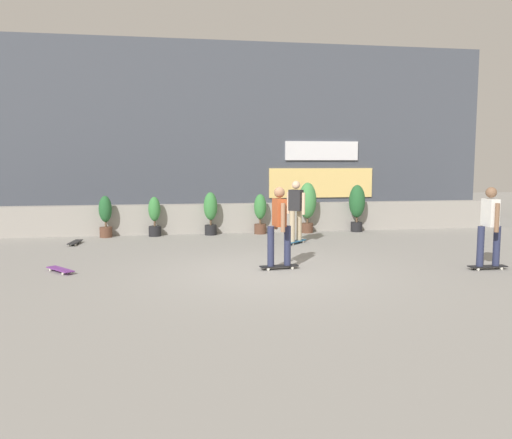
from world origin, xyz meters
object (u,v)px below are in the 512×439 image
object	(u,v)px
potted_plant_0	(105,215)
skater_by_wall_right	(296,209)
skater_mid_plaza	(279,224)
potted_plant_2	(211,211)
potted_plant_4	(308,203)
potted_plant_5	(357,205)
skater_far_right	(490,224)
potted_plant_1	(155,216)
skateboard_aside	(60,269)
potted_plant_3	(260,213)
skateboard_near_camera	(75,242)

from	to	relation	value
potted_plant_0	skater_by_wall_right	world-z (taller)	skater_by_wall_right
skater_mid_plaza	skater_by_wall_right	xyz separation A→B (m)	(1.13, 3.21, 0.00)
potted_plant_2	potted_plant_4	xyz separation A→B (m)	(3.00, 0.00, 0.20)
potted_plant_5	skater_far_right	bearing A→B (deg)	-84.22
potted_plant_1	skater_far_right	xyz separation A→B (m)	(6.88, -6.02, 0.33)
skater_far_right	skateboard_aside	world-z (taller)	skater_far_right
potted_plant_2	potted_plant_3	size ratio (longest dim) A/B	1.06
skater_by_wall_right	potted_plant_4	bearing A→B (deg)	67.05
potted_plant_1	skateboard_aside	xyz separation A→B (m)	(-1.74, -4.89, -0.55)
potted_plant_4	skateboard_aside	bearing A→B (deg)	-142.63
potted_plant_0	skateboard_aside	distance (m)	4.94
potted_plant_0	potted_plant_4	distance (m)	6.07
potted_plant_5	skater_by_wall_right	size ratio (longest dim) A/B	0.87
skater_mid_plaza	skater_far_right	size ratio (longest dim) A/B	1.00
potted_plant_0	skater_far_right	size ratio (longest dim) A/B	0.72
potted_plant_4	skater_mid_plaza	xyz separation A→B (m)	(-2.01, -5.29, 0.03)
potted_plant_0	skater_by_wall_right	distance (m)	5.59
skateboard_near_camera	potted_plant_3	bearing A→B (deg)	13.04
skateboard_near_camera	skateboard_aside	distance (m)	3.69
potted_plant_4	skater_far_right	bearing A→B (deg)	-69.82
potted_plant_0	skateboard_aside	bearing A→B (deg)	-93.96
potted_plant_1	skateboard_near_camera	xyz separation A→B (m)	(-2.07, -1.21, -0.55)
potted_plant_3	skateboard_near_camera	xyz separation A→B (m)	(-5.24, -1.21, -0.59)
potted_plant_1	skateboard_aside	size ratio (longest dim) A/B	1.55
potted_plant_4	potted_plant_2	bearing A→B (deg)	180.00
potted_plant_4	skateboard_near_camera	size ratio (longest dim) A/B	1.90
potted_plant_5	skateboard_near_camera	xyz separation A→B (m)	(-8.33, -1.21, -0.79)
potted_plant_4	potted_plant_0	bearing A→B (deg)	180.00
potted_plant_1	potted_plant_3	size ratio (longest dim) A/B	0.96
potted_plant_5	skateboard_aside	xyz separation A→B (m)	(-8.01, -4.89, -0.79)
potted_plant_0	skater_by_wall_right	xyz separation A→B (m)	(5.18, -2.08, 0.29)
potted_plant_1	skater_by_wall_right	bearing A→B (deg)	-28.80
potted_plant_1	skater_mid_plaza	xyz separation A→B (m)	(2.65, -5.29, 0.33)
potted_plant_4	skateboard_aside	xyz separation A→B (m)	(-6.40, -4.89, -0.85)
potted_plant_3	potted_plant_5	bearing A→B (deg)	0.00
skater_by_wall_right	skateboard_aside	xyz separation A→B (m)	(-5.52, -2.81, -0.88)
potted_plant_5	skateboard_aside	size ratio (longest dim) A/B	1.96
potted_plant_2	skater_mid_plaza	world-z (taller)	skater_mid_plaza
potted_plant_5	potted_plant_2	bearing A→B (deg)	180.00
skater_by_wall_right	skateboard_aside	bearing A→B (deg)	-153.02
potted_plant_2	skater_far_right	size ratio (longest dim) A/B	0.76
skateboard_near_camera	skateboard_aside	xyz separation A→B (m)	(0.33, -3.68, 0.00)
potted_plant_5	skater_mid_plaza	xyz separation A→B (m)	(-3.62, -5.29, 0.09)
potted_plant_2	skater_by_wall_right	world-z (taller)	skater_by_wall_right
skater_mid_plaza	skateboard_aside	xyz separation A→B (m)	(-4.39, 0.40, -0.88)
skater_mid_plaza	skater_far_right	distance (m)	4.29
skater_by_wall_right	skater_mid_plaza	bearing A→B (deg)	-109.43
skateboard_aside	skater_by_wall_right	bearing A→B (deg)	26.98
skater_by_wall_right	skateboard_aside	size ratio (longest dim) A/B	2.25
potted_plant_0	skater_by_wall_right	size ratio (longest dim) A/B	0.72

